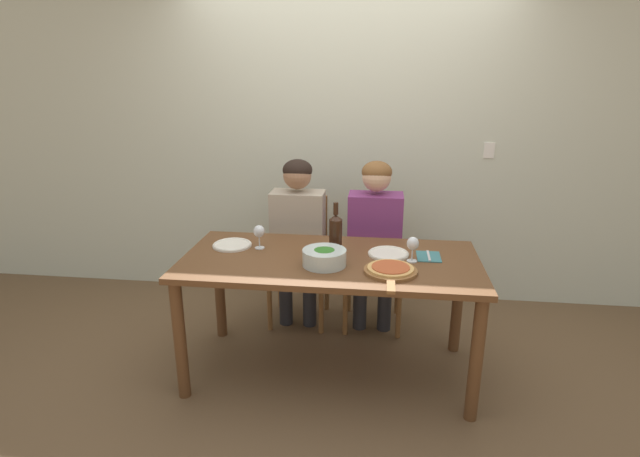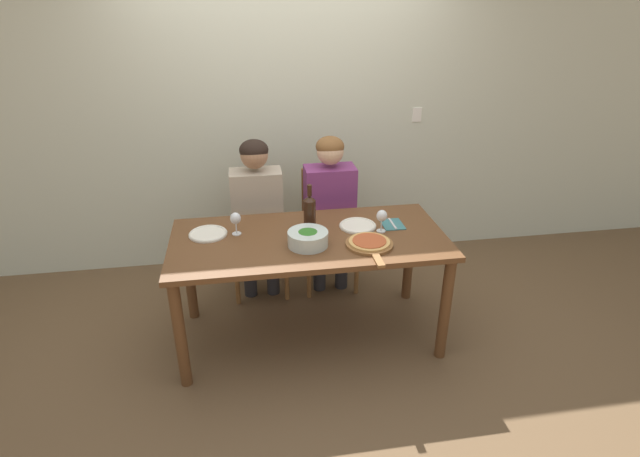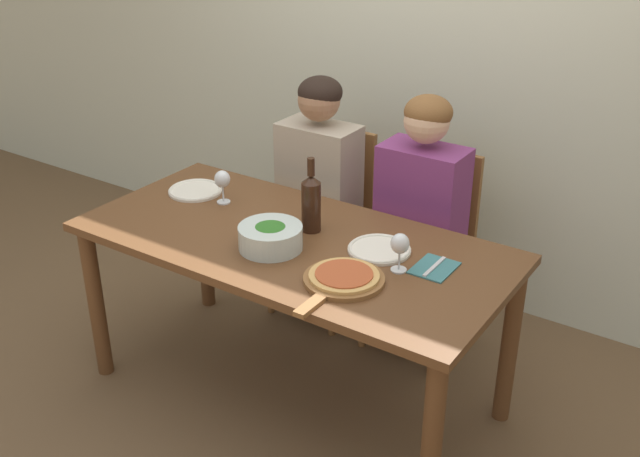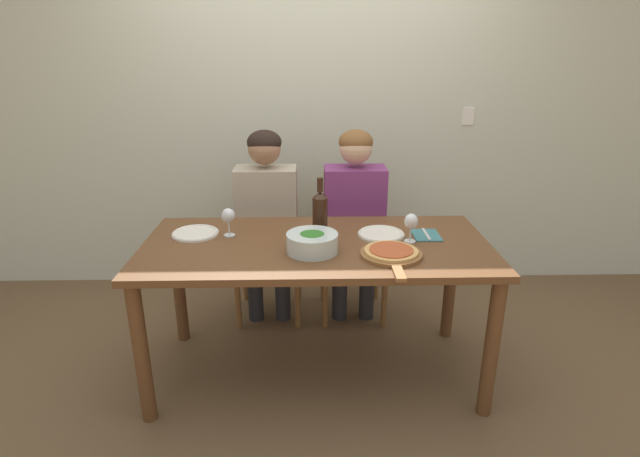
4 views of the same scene
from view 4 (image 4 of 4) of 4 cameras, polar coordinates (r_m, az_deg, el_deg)
ground_plane at (r=2.91m, az=-0.39°, el=-15.94°), size 40.00×40.00×0.00m
back_wall at (r=3.61m, az=-0.81°, el=14.27°), size 10.00×0.06×2.70m
dining_table at (r=2.58m, az=-0.42°, el=-3.79°), size 1.76×0.84×0.77m
chair_left at (r=3.33m, az=-5.85°, el=-1.17°), size 0.42×0.42×0.94m
chair_right at (r=3.34m, az=3.71°, el=-1.09°), size 0.42×0.42×0.94m
person_woman at (r=3.15m, az=-6.14°, el=2.21°), size 0.47×0.51×1.25m
person_man at (r=3.15m, az=3.98°, el=2.29°), size 0.47×0.51×1.25m
wine_bottle at (r=2.59m, az=-0.00°, el=1.80°), size 0.08×0.08×0.32m
broccoli_bowl at (r=2.42m, az=-0.90°, el=-1.60°), size 0.25×0.25×0.10m
dinner_plate_left at (r=2.73m, az=-14.06°, el=-0.52°), size 0.25×0.25×0.02m
dinner_plate_right at (r=2.66m, az=6.99°, el=-0.62°), size 0.25×0.25×0.02m
pizza_on_board at (r=2.40m, az=8.16°, el=-2.85°), size 0.30×0.44×0.04m
wine_glass_left at (r=2.65m, az=-10.44°, el=1.30°), size 0.07×0.07×0.15m
wine_glass_right at (r=2.56m, az=10.36°, el=0.68°), size 0.07×0.07×0.15m
fork_on_napkin at (r=2.70m, az=12.03°, el=-0.73°), size 0.14×0.18×0.01m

